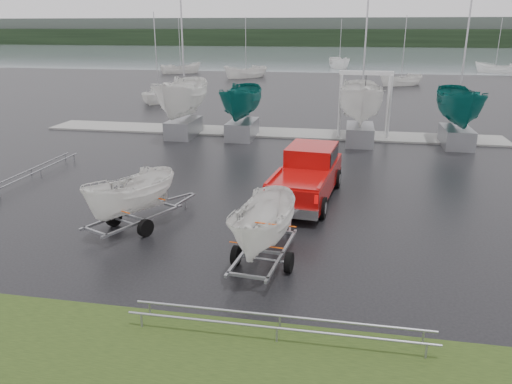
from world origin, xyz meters
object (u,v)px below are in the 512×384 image
Objects in this scene: pickup_truck at (308,172)px; trailer_hitched at (264,186)px; trailer_parked at (129,163)px; boat_hoist at (365,95)px.

pickup_truck is 1.37× the size of trailer_hitched.
pickup_truck is 6.69m from trailer_hitched.
trailer_parked is (-5.62, -4.59, 1.34)m from pickup_truck.
trailer_parked is at bearing -115.08° from boat_hoist.
trailer_hitched is (-0.70, -6.50, 1.43)m from pickup_truck.
boat_hoist reaches higher than pickup_truck.
trailer_parked reaches higher than pickup_truck.
pickup_truck is 7.38m from trailer_parked.
trailer_parked reaches higher than boat_hoist.
pickup_truck is at bearing -100.89° from boat_hoist.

